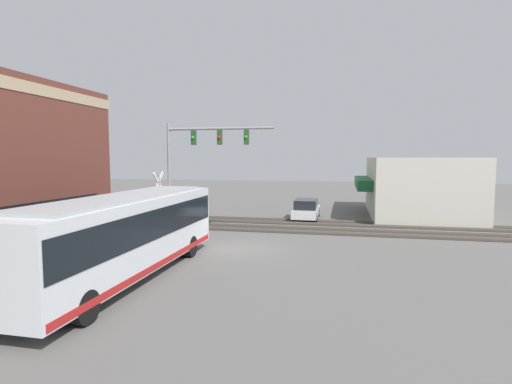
# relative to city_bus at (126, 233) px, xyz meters

# --- Properties ---
(ground_plane) EXTENTS (120.00, 120.00, 0.00)m
(ground_plane) POSITION_rel_city_bus_xyz_m (5.79, -2.80, -1.80)
(ground_plane) COLOR #605E5B
(shop_building) EXTENTS (12.21, 8.50, 4.69)m
(shop_building) POSITION_rel_city_bus_xyz_m (20.57, -13.90, 0.55)
(shop_building) COLOR beige
(shop_building) RESTS_ON ground
(city_bus) EXTENTS (11.89, 2.59, 3.25)m
(city_bus) POSITION_rel_city_bus_xyz_m (0.00, 0.00, 0.00)
(city_bus) COLOR silver
(city_bus) RESTS_ON ground
(traffic_signal_gantry) EXTENTS (0.42, 6.96, 6.89)m
(traffic_signal_gantry) POSITION_rel_city_bus_xyz_m (10.18, 0.79, 3.29)
(traffic_signal_gantry) COLOR gray
(traffic_signal_gantry) RESTS_ON ground
(crossing_signal) EXTENTS (1.41, 1.18, 3.81)m
(crossing_signal) POSITION_rel_city_bus_xyz_m (9.72, 3.38, 0.50)
(crossing_signal) COLOR gray
(crossing_signal) RESTS_ON ground
(rail_track_near) EXTENTS (2.60, 60.00, 0.15)m
(rail_track_near) POSITION_rel_city_bus_xyz_m (11.79, -2.80, -1.77)
(rail_track_near) COLOR #332D28
(rail_track_near) RESTS_ON ground
(rail_track_far) EXTENTS (2.60, 60.00, 0.15)m
(rail_track_far) POSITION_rel_city_bus_xyz_m (14.99, -2.80, -1.77)
(rail_track_far) COLOR #332D28
(rail_track_far) RESTS_ON ground
(parked_car_white) EXTENTS (4.80, 1.82, 1.52)m
(parked_car_white) POSITION_rel_city_bus_xyz_m (16.71, -5.40, -1.09)
(parked_car_white) COLOR silver
(parked_car_white) RESTS_ON ground
(pedestrian_at_crossing) EXTENTS (0.34, 0.34, 1.62)m
(pedestrian_at_crossing) POSITION_rel_city_bus_xyz_m (10.07, 2.27, -0.98)
(pedestrian_at_crossing) COLOR black
(pedestrian_at_crossing) RESTS_ON ground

